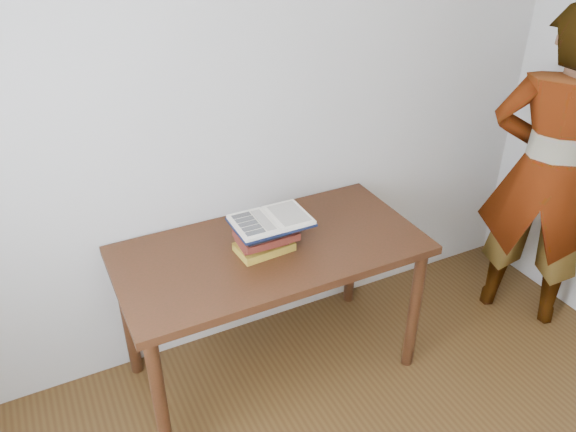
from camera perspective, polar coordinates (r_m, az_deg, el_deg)
room_shell at (r=1.22m, az=25.59°, el=-1.51°), size 3.54×3.54×2.62m
desk at (r=2.66m, az=-1.73°, el=-4.87°), size 1.43×0.71×0.76m
book_stack at (r=2.54m, az=-2.45°, el=-2.26°), size 0.27×0.18×0.13m
open_book at (r=2.53m, az=-1.74°, el=-0.45°), size 0.35×0.24×0.03m
reader at (r=3.27m, az=24.89°, el=3.91°), size 0.73×0.78×1.78m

